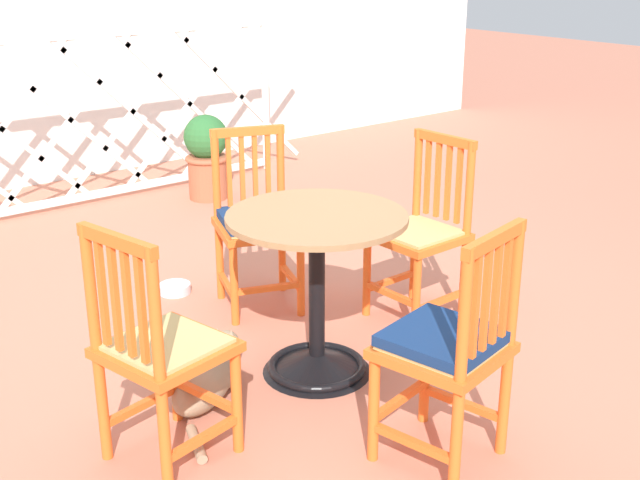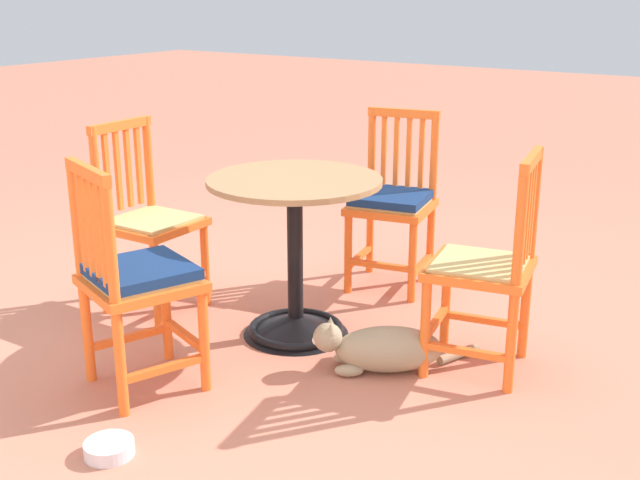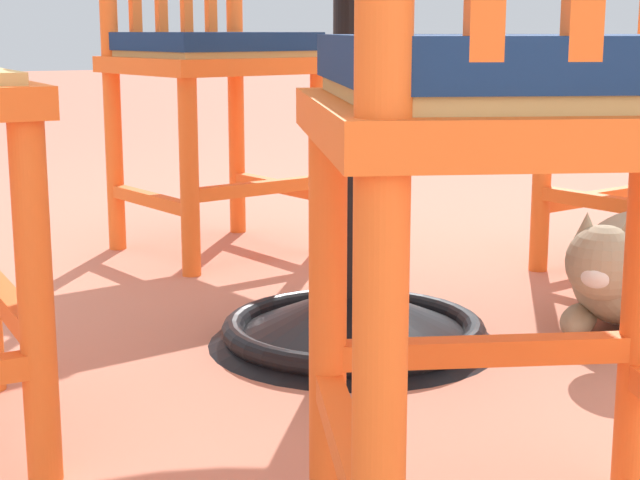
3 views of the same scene
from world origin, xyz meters
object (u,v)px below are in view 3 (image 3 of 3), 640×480
(cafe_table, at_px, (354,172))
(orange_chair_by_planter, at_px, (555,104))
(tabby_cat, at_px, (629,269))
(orange_chair_near_fence, at_px, (208,58))

(cafe_table, distance_m, orange_chair_by_planter, 0.79)
(tabby_cat, bearing_deg, orange_chair_by_planter, 42.23)
(orange_chair_by_planter, bearing_deg, tabby_cat, -137.77)
(tabby_cat, bearing_deg, cafe_table, -12.02)
(orange_chair_near_fence, bearing_deg, cafe_table, 86.46)
(cafe_table, xyz_separation_m, tabby_cat, (-0.50, 0.11, -0.19))
(orange_chair_near_fence, bearing_deg, orange_chair_by_planter, 80.37)
(orange_chair_by_planter, xyz_separation_m, orange_chair_near_fence, (-0.26, -1.54, 0.00))
(orange_chair_by_planter, distance_m, tabby_cat, 1.02)
(orange_chair_by_planter, bearing_deg, orange_chair_near_fence, -99.63)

